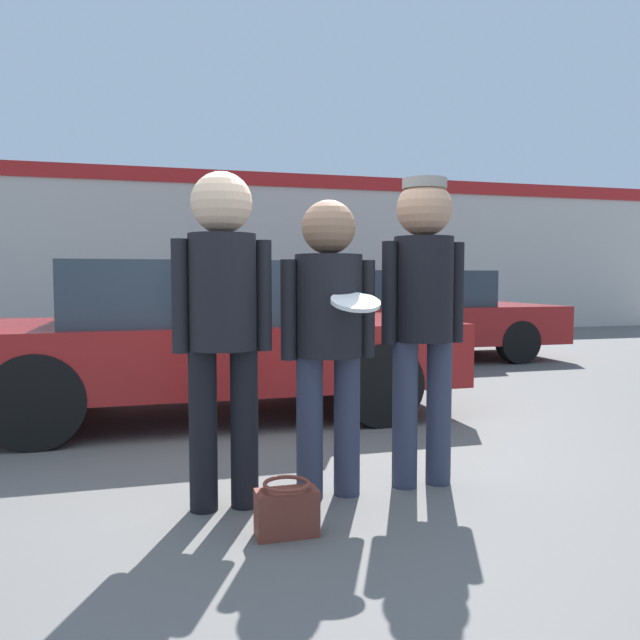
% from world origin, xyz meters
% --- Properties ---
extents(ground_plane, '(56.00, 56.00, 0.00)m').
position_xyz_m(ground_plane, '(0.00, 0.00, 0.00)').
color(ground_plane, '#5B5956').
extents(storefront_building, '(24.00, 0.22, 3.55)m').
position_xyz_m(storefront_building, '(0.00, 10.10, 1.81)').
color(storefront_building, beige).
rests_on(storefront_building, ground).
extents(person_left, '(0.53, 0.36, 1.80)m').
position_xyz_m(person_left, '(-0.44, -0.25, 1.09)').
color(person_left, black).
rests_on(person_left, ground).
extents(person_middle_with_frisbee, '(0.55, 0.58, 1.68)m').
position_xyz_m(person_middle_with_frisbee, '(0.16, -0.22, 1.00)').
color(person_middle_with_frisbee, '#2D3347').
rests_on(person_middle_with_frisbee, ground).
extents(person_right, '(0.52, 0.35, 1.82)m').
position_xyz_m(person_right, '(0.75, -0.18, 1.11)').
color(person_right, '#2D3347').
rests_on(person_right, ground).
extents(parked_car_near, '(4.30, 1.94, 1.39)m').
position_xyz_m(parked_car_near, '(-0.30, 2.16, 0.72)').
color(parked_car_near, maroon).
rests_on(parked_car_near, ground).
extents(parked_car_far, '(4.57, 1.97, 1.35)m').
position_xyz_m(parked_car_far, '(2.94, 5.27, 0.69)').
color(parked_car_far, maroon).
rests_on(parked_car_far, ground).
extents(shrub, '(1.14, 1.14, 1.14)m').
position_xyz_m(shrub, '(2.39, 9.34, 0.57)').
color(shrub, '#2D6B33').
rests_on(shrub, ground).
extents(handbag, '(0.30, 0.23, 0.27)m').
position_xyz_m(handbag, '(-0.19, -0.69, 0.13)').
color(handbag, brown).
rests_on(handbag, ground).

